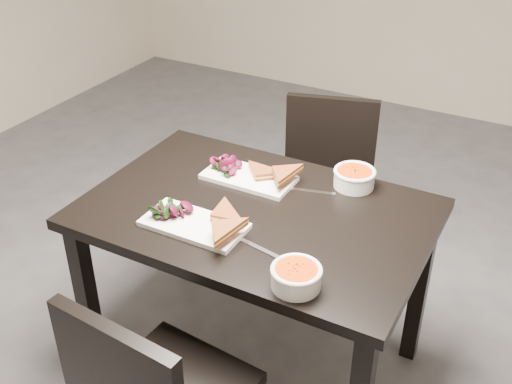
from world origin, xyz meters
TOP-DOWN VIEW (x-y plane):
  - ground at (0.00, 0.00)m, footprint 5.00×5.00m
  - table at (0.11, -0.36)m, footprint 1.20×0.80m
  - chair_far at (0.08, 0.37)m, footprint 0.52×0.52m
  - plate_near at (-0.02, -0.55)m, footprint 0.35×0.17m
  - sandwich_near at (0.04, -0.54)m, footprint 0.19×0.15m
  - salad_near at (-0.12, -0.55)m, footprint 0.11×0.10m
  - soup_bowl_near at (0.41, -0.67)m, footprint 0.15×0.15m
  - cutlery_near at (0.24, -0.56)m, footprint 0.18×0.05m
  - plate_far at (-0.01, -0.19)m, footprint 0.34×0.17m
  - sandwich_far at (0.05, -0.21)m, footprint 0.21×0.21m
  - salad_far at (-0.11, -0.19)m, footprint 0.11×0.10m
  - soup_bowl_far at (0.35, -0.05)m, footprint 0.16×0.16m
  - cutlery_far at (0.23, -0.16)m, footprint 0.18×0.06m

SIDE VIEW (x-z plane):
  - ground at x=0.00m, z-range 0.00..0.00m
  - chair_far at x=0.08m, z-range 0.06..0.91m
  - table at x=0.11m, z-range 0.28..1.03m
  - cutlery_near at x=0.24m, z-range 0.75..0.75m
  - cutlery_far at x=0.23m, z-range 0.75..0.75m
  - plate_far at x=-0.01m, z-range 0.75..0.77m
  - plate_near at x=-0.02m, z-range 0.75..0.77m
  - soup_bowl_near at x=0.41m, z-range 0.75..0.82m
  - soup_bowl_far at x=0.35m, z-range 0.75..0.82m
  - salad_far at x=-0.11m, z-range 0.77..0.81m
  - salad_near at x=-0.12m, z-range 0.77..0.82m
  - sandwich_far at x=0.05m, z-range 0.77..0.82m
  - sandwich_near at x=0.04m, z-range 0.77..0.82m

